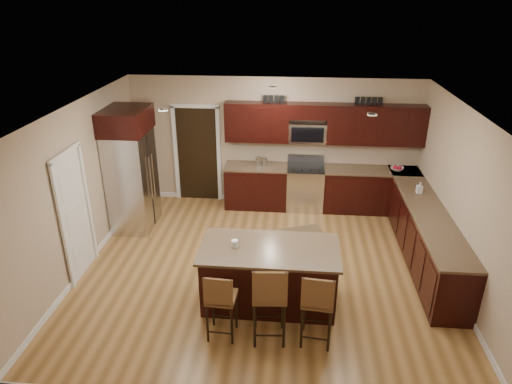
# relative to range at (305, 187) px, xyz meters

# --- Properties ---
(floor) EXTENTS (6.00, 6.00, 0.00)m
(floor) POSITION_rel_range_xyz_m (-0.68, -2.45, -0.47)
(floor) COLOR #9F733F
(floor) RESTS_ON ground
(ceiling) EXTENTS (6.00, 6.00, 0.00)m
(ceiling) POSITION_rel_range_xyz_m (-0.68, -2.45, 2.23)
(ceiling) COLOR silver
(ceiling) RESTS_ON wall_back
(wall_back) EXTENTS (6.00, 0.00, 6.00)m
(wall_back) POSITION_rel_range_xyz_m (-0.68, 0.30, 0.88)
(wall_back) COLOR tan
(wall_back) RESTS_ON floor
(wall_left) EXTENTS (0.00, 5.50, 5.50)m
(wall_left) POSITION_rel_range_xyz_m (-3.68, -2.45, 0.88)
(wall_left) COLOR tan
(wall_left) RESTS_ON floor
(wall_right) EXTENTS (0.00, 5.50, 5.50)m
(wall_right) POSITION_rel_range_xyz_m (2.32, -2.45, 0.88)
(wall_right) COLOR tan
(wall_right) RESTS_ON floor
(base_cabinets) EXTENTS (4.02, 3.96, 0.92)m
(base_cabinets) POSITION_rel_range_xyz_m (1.22, -1.01, -0.01)
(base_cabinets) COLOR black
(base_cabinets) RESTS_ON floor
(upper_cabinets) EXTENTS (4.00, 0.33, 0.80)m
(upper_cabinets) POSITION_rel_range_xyz_m (0.36, 0.13, 1.37)
(upper_cabinets) COLOR black
(upper_cabinets) RESTS_ON wall_back
(range) EXTENTS (0.76, 0.64, 1.11)m
(range) POSITION_rel_range_xyz_m (0.00, 0.00, 0.00)
(range) COLOR silver
(range) RESTS_ON floor
(microwave) EXTENTS (0.76, 0.31, 0.40)m
(microwave) POSITION_rel_range_xyz_m (0.00, 0.15, 1.15)
(microwave) COLOR silver
(microwave) RESTS_ON upper_cabinets
(doorway) EXTENTS (0.85, 0.03, 2.06)m
(doorway) POSITION_rel_range_xyz_m (-2.33, 0.28, 0.56)
(doorway) COLOR black
(doorway) RESTS_ON floor
(pantry_door) EXTENTS (0.03, 0.80, 2.04)m
(pantry_door) POSITION_rel_range_xyz_m (-3.66, -2.75, 0.55)
(pantry_door) COLOR white
(pantry_door) RESTS_ON floor
(letter_decor) EXTENTS (2.20, 0.03, 0.15)m
(letter_decor) POSITION_rel_range_xyz_m (0.22, 0.13, 1.82)
(letter_decor) COLOR black
(letter_decor) RESTS_ON upper_cabinets
(island) EXTENTS (2.00, 1.06, 0.92)m
(island) POSITION_rel_range_xyz_m (-0.55, -3.27, -0.04)
(island) COLOR black
(island) RESTS_ON floor
(stool_left) EXTENTS (0.40, 0.40, 1.01)m
(stool_left) POSITION_rel_range_xyz_m (-1.14, -4.11, 0.16)
(stool_left) COLOR brown
(stool_left) RESTS_ON floor
(stool_mid) EXTENTS (0.47, 0.47, 1.17)m
(stool_mid) POSITION_rel_range_xyz_m (-0.50, -4.12, 0.26)
(stool_mid) COLOR brown
(stool_mid) RESTS_ON floor
(stool_right) EXTENTS (0.45, 0.45, 1.09)m
(stool_right) POSITION_rel_range_xyz_m (0.11, -4.11, 0.21)
(stool_right) COLOR brown
(stool_right) RESTS_ON floor
(refrigerator) EXTENTS (0.79, 1.02, 2.35)m
(refrigerator) POSITION_rel_range_xyz_m (-3.30, -1.10, 0.73)
(refrigerator) COLOR silver
(refrigerator) RESTS_ON floor
(floor_mat) EXTENTS (0.96, 0.81, 0.01)m
(floor_mat) POSITION_rel_range_xyz_m (-0.05, -1.15, -0.47)
(floor_mat) COLOR brown
(floor_mat) RESTS_ON floor
(fruit_bowl) EXTENTS (0.33, 0.33, 0.06)m
(fruit_bowl) POSITION_rel_range_xyz_m (1.84, -0.00, 0.48)
(fruit_bowl) COLOR silver
(fruit_bowl) RESTS_ON base_cabinets
(soap_bottle) EXTENTS (0.10, 0.11, 0.21)m
(soap_bottle) POSITION_rel_range_xyz_m (2.02, -1.12, 0.55)
(soap_bottle) COLOR #B2B2B2
(soap_bottle) RESTS_ON base_cabinets
(canister_tall) EXTENTS (0.12, 0.12, 0.19)m
(canister_tall) POSITION_rel_range_xyz_m (-0.99, -0.00, 0.54)
(canister_tall) COLOR silver
(canister_tall) RESTS_ON base_cabinets
(canister_short) EXTENTS (0.11, 0.11, 0.18)m
(canister_short) POSITION_rel_range_xyz_m (-0.86, -0.00, 0.54)
(canister_short) COLOR silver
(canister_short) RESTS_ON base_cabinets
(island_jar) EXTENTS (0.10, 0.10, 0.10)m
(island_jar) POSITION_rel_range_xyz_m (-1.05, -3.27, 0.50)
(island_jar) COLOR white
(island_jar) RESTS_ON island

